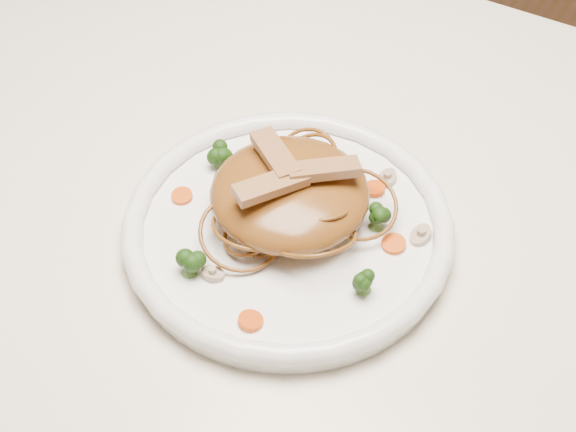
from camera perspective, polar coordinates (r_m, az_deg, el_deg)
The scene contains 19 objects.
table at distance 0.89m, azimuth 1.00°, elevation -2.00°, with size 1.20×0.80×0.75m.
plate at distance 0.76m, azimuth 0.00°, elevation -1.12°, with size 0.30×0.30×0.02m, color white.
noodle_mound at distance 0.74m, azimuth 0.12°, elevation 1.63°, with size 0.15×0.15×0.05m, color brown.
chicken_a at distance 0.72m, azimuth 2.52°, elevation 3.27°, with size 0.07×0.02×0.01m, color #A7804F.
chicken_b at distance 0.73m, azimuth -0.90°, elevation 4.32°, with size 0.07×0.02×0.01m, color #A7804F.
chicken_c at distance 0.71m, azimuth -1.20°, elevation 2.17°, with size 0.07×0.02×0.01m, color #A7804F.
broccoli_0 at distance 0.74m, azimuth 6.24°, elevation 0.04°, with size 0.03×0.03×0.03m, color #1B400D, non-canonical shape.
broccoli_1 at distance 0.80m, azimuth -4.68°, elevation 4.21°, with size 0.03×0.03×0.03m, color #1B400D, non-canonical shape.
broccoli_2 at distance 0.71m, azimuth -7.00°, elevation -3.33°, with size 0.02×0.02×0.03m, color #1B400D, non-canonical shape.
broccoli_3 at distance 0.70m, azimuth 5.37°, elevation -4.47°, with size 0.02×0.02×0.03m, color #1B400D, non-canonical shape.
carrot_0 at distance 0.79m, azimuth 6.06°, elevation 1.91°, with size 0.02×0.02×0.01m, color #C94707.
carrot_1 at distance 0.78m, azimuth -7.43°, elevation 1.39°, with size 0.02×0.02×0.01m, color #C94707.
carrot_2 at distance 0.74m, azimuth 7.41°, elevation -1.96°, with size 0.02×0.02×0.01m, color #C94707.
carrot_3 at distance 0.82m, azimuth 0.59°, elevation 4.49°, with size 0.02×0.02×0.01m, color #C94707.
carrot_4 at distance 0.68m, azimuth -2.64°, elevation -7.34°, with size 0.02×0.02×0.01m, color #C94707.
mushroom_0 at distance 0.71m, azimuth -5.29°, elevation -4.06°, with size 0.02×0.02×0.01m, color #C9AF96.
mushroom_1 at distance 0.75m, azimuth 9.28°, elevation -1.35°, with size 0.03×0.03×0.01m, color #C9AF96.
mushroom_2 at distance 0.80m, azimuth -3.91°, elevation 3.37°, with size 0.03×0.03×0.01m, color #C9AF96.
mushroom_3 at distance 0.80m, azimuth 6.95°, elevation 2.62°, with size 0.02×0.02×0.01m, color #C9AF96.
Camera 1 is at (0.28, -0.50, 1.33)m, focal length 50.77 mm.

